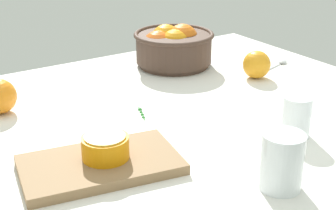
{
  "coord_description": "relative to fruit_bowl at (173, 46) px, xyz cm",
  "views": [
    {
      "loc": [
        -53.48,
        -80.52,
        43.54
      ],
      "look_at": [
        -2.69,
        -2.79,
        4.52
      ],
      "focal_mm": 53.21,
      "sensor_mm": 36.0,
      "label": 1
    }
  ],
  "objects": [
    {
      "name": "second_glass",
      "position": [
        -20.44,
        -61.91,
        -1.34
      ],
      "size": [
        6.95,
        6.95,
        9.52
      ],
      "color": "white",
      "rests_on": "ground_plane"
    },
    {
      "name": "fruit_bowl",
      "position": [
        0.0,
        0.0,
        0.0
      ],
      "size": [
        21.98,
        21.98,
        11.44
      ],
      "color": "#473328",
      "rests_on": "ground_plane"
    },
    {
      "name": "spoon",
      "position": [
        23.17,
        -16.62,
        -5.18
      ],
      "size": [
        16.59,
        6.37,
        1.0
      ],
      "color": "silver",
      "rests_on": "ground_plane"
    },
    {
      "name": "loose_orange_0",
      "position": [
        12.47,
        -20.33,
        -2.02
      ],
      "size": [
        7.17,
        7.17,
        7.17
      ],
      "primitive_type": "sphere",
      "color": "orange",
      "rests_on": "ground_plane"
    },
    {
      "name": "cutting_board",
      "position": [
        -42.16,
        -40.92,
        -4.7
      ],
      "size": [
        29.26,
        19.85,
        1.82
      ],
      "primitive_type": "cube",
      "rotation": [
        0.0,
        0.0,
        -0.18
      ],
      "color": "olive",
      "rests_on": "ground_plane"
    },
    {
      "name": "juice_glass",
      "position": [
        -4.23,
        -49.8,
        -1.89
      ],
      "size": [
        5.77,
        5.77,
        8.17
      ],
      "color": "white",
      "rests_on": "ground_plane"
    },
    {
      "name": "orange_half_0",
      "position": [
        -40.89,
        -40.59,
        -1.72
      ],
      "size": [
        8.21,
        8.21,
        4.19
      ],
      "color": "orange",
      "rests_on": "cutting_board"
    },
    {
      "name": "ground_plane",
      "position": [
        -19.89,
        -29.44,
        -7.11
      ],
      "size": [
        114.28,
        94.49,
        3.0
      ],
      "primitive_type": "cube",
      "color": "white"
    },
    {
      "name": "herb_sprig_0",
      "position": [
        -24.05,
        -23.88,
        -5.34
      ],
      "size": [
        2.71,
        6.75,
        0.96
      ],
      "color": "#368737",
      "rests_on": "ground_plane"
    }
  ]
}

